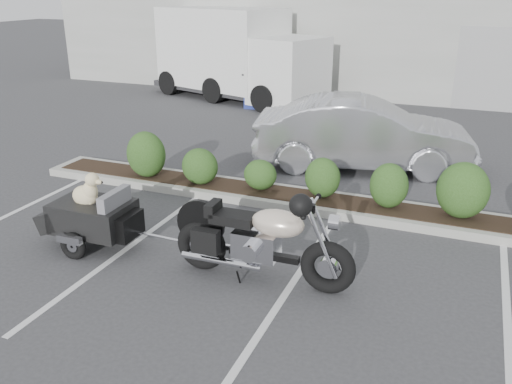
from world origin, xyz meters
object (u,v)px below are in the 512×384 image
at_px(delivery_truck, 237,57).
at_px(sedan, 363,134).
at_px(dumpster, 271,89).
at_px(motorcycle, 261,242).
at_px(pet_trailer, 92,215).

bearing_deg(delivery_truck, sedan, -28.36).
height_order(dumpster, delivery_truck, delivery_truck).
relative_size(motorcycle, delivery_truck, 0.37).
xyz_separation_m(motorcycle, dumpster, (-3.81, 10.63, -0.02)).
xyz_separation_m(sedan, delivery_truck, (-5.64, 6.02, 0.70)).
distance_m(sedan, delivery_truck, 8.27).
xyz_separation_m(motorcycle, pet_trailer, (-2.79, 0.02, -0.07)).
xyz_separation_m(motorcycle, delivery_truck, (-5.37, 11.42, 0.88)).
height_order(motorcycle, pet_trailer, motorcycle).
height_order(sedan, dumpster, sedan).
bearing_deg(delivery_truck, pet_trailer, -58.73).
bearing_deg(motorcycle, pet_trailer, 178.27).
xyz_separation_m(pet_trailer, dumpster, (-1.02, 10.60, 0.06)).
relative_size(pet_trailer, dumpster, 1.08).
height_order(motorcycle, dumpster, motorcycle).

